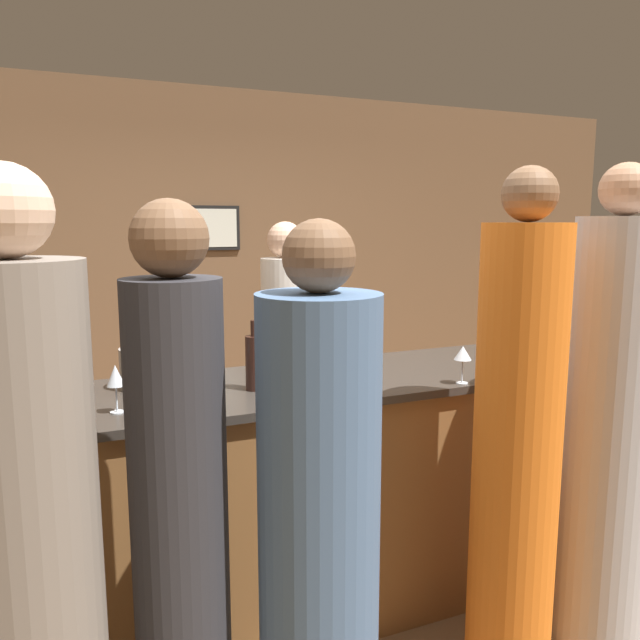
% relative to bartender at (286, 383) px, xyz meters
% --- Properties ---
extents(ground_plane, '(14.00, 14.00, 0.00)m').
position_rel_bartender_xyz_m(ground_plane, '(-0.19, -0.87, -0.85)').
color(ground_plane, brown).
extents(back_wall, '(8.00, 0.08, 2.80)m').
position_rel_bartender_xyz_m(back_wall, '(-0.19, 1.43, 0.55)').
color(back_wall, brown).
rests_on(back_wall, ground_plane).
extents(bar_counter, '(2.87, 0.75, 1.10)m').
position_rel_bartender_xyz_m(bar_counter, '(-0.19, -0.87, -0.30)').
color(bar_counter, brown).
rests_on(bar_counter, ground_plane).
extents(bartender, '(0.29, 0.29, 1.80)m').
position_rel_bartender_xyz_m(bartender, '(0.00, 0.00, 0.00)').
color(bartender, silver).
rests_on(bartender, ground_plane).
extents(guest_0, '(0.33, 0.33, 2.00)m').
position_rel_bartender_xyz_m(guest_0, '(0.36, -1.58, 0.08)').
color(guest_0, orange).
rests_on(guest_0, ground_plane).
extents(guest_1, '(0.35, 0.35, 1.93)m').
position_rel_bartender_xyz_m(guest_1, '(-1.34, -1.74, 0.05)').
color(guest_1, gray).
rests_on(guest_1, ground_plane).
extents(guest_2, '(0.37, 0.37, 1.81)m').
position_rel_bartender_xyz_m(guest_2, '(-0.54, -1.74, -0.02)').
color(guest_2, '#4C6B93').
rests_on(guest_2, ground_plane).
extents(guest_3, '(0.35, 0.35, 2.02)m').
position_rel_bartender_xyz_m(guest_3, '(0.81, -1.60, 0.09)').
color(guest_3, '#B2B2B7').
rests_on(guest_3, ground_plane).
extents(guest_4, '(0.29, 0.29, 1.86)m').
position_rel_bartender_xyz_m(guest_4, '(-0.94, -1.61, 0.04)').
color(guest_4, '#2D2D33').
rests_on(guest_4, ground_plane).
extents(wine_bottle_0, '(0.07, 0.07, 0.30)m').
position_rel_bartender_xyz_m(wine_bottle_0, '(-0.49, -0.93, 0.37)').
color(wine_bottle_0, black).
rests_on(wine_bottle_0, bar_counter).
extents(ice_bucket, '(0.18, 0.18, 0.17)m').
position_rel_bartender_xyz_m(ice_bucket, '(-0.92, -0.72, 0.33)').
color(ice_bucket, '#9E9993').
rests_on(ice_bucket, bar_counter).
extents(wine_glass_0, '(0.07, 0.07, 0.18)m').
position_rel_bartender_xyz_m(wine_glass_0, '(-1.05, -1.04, 0.38)').
color(wine_glass_0, silver).
rests_on(wine_glass_0, bar_counter).
extents(wine_glass_1, '(0.07, 0.07, 0.15)m').
position_rel_bartender_xyz_m(wine_glass_1, '(-0.79, -1.02, 0.36)').
color(wine_glass_1, silver).
rests_on(wine_glass_1, bar_counter).
extents(wine_glass_2, '(0.07, 0.07, 0.17)m').
position_rel_bartender_xyz_m(wine_glass_2, '(-0.12, -1.20, 0.37)').
color(wine_glass_2, silver).
rests_on(wine_glass_2, bar_counter).
extents(wine_glass_3, '(0.07, 0.07, 0.17)m').
position_rel_bartender_xyz_m(wine_glass_3, '(-0.87, -0.97, 0.37)').
color(wine_glass_3, silver).
rests_on(wine_glass_3, bar_counter).
extents(wine_glass_4, '(0.08, 0.08, 0.17)m').
position_rel_bartender_xyz_m(wine_glass_4, '(0.37, -1.20, 0.38)').
color(wine_glass_4, silver).
rests_on(wine_glass_4, bar_counter).
extents(wine_glass_5, '(0.07, 0.07, 0.17)m').
position_rel_bartender_xyz_m(wine_glass_5, '(0.02, -0.88, 0.37)').
color(wine_glass_5, silver).
rests_on(wine_glass_5, bar_counter).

